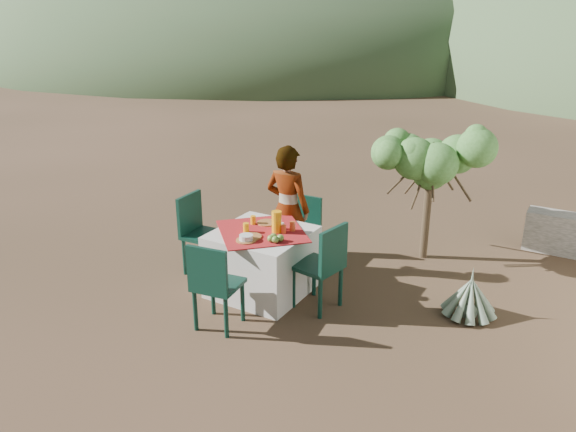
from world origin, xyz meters
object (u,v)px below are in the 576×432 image
(table, at_px, (262,261))
(person, at_px, (288,209))
(chair_right, at_px, (324,263))
(shrub_tree, at_px, (436,166))
(juice_pitcher, at_px, (277,222))
(chair_near, at_px, (214,283))
(agave, at_px, (470,297))
(chair_far, at_px, (305,224))
(chair_left, at_px, (199,230))

(table, bearing_deg, person, 95.28)
(table, xyz_separation_m, person, (-0.06, 0.69, 0.43))
(chair_right, xyz_separation_m, shrub_tree, (0.58, 1.97, 0.71))
(juice_pitcher, bearing_deg, shrub_tree, 57.36)
(chair_near, xyz_separation_m, juice_pitcher, (0.12, 1.01, 0.35))
(chair_right, distance_m, agave, 1.62)
(chair_right, height_order, person, person)
(table, height_order, chair_near, chair_near)
(chair_near, distance_m, person, 1.68)
(shrub_tree, bearing_deg, person, -138.91)
(chair_far, xyz_separation_m, chair_left, (-0.93, -1.06, 0.10))
(chair_left, height_order, agave, chair_left)
(chair_near, bearing_deg, juice_pitcher, -104.53)
(table, distance_m, chair_right, 0.82)
(table, height_order, shrub_tree, shrub_tree)
(table, xyz_separation_m, agave, (2.24, 0.66, -0.17))
(chair_left, distance_m, agave, 3.29)
(chair_left, height_order, person, person)
(chair_far, bearing_deg, agave, -13.16)
(person, distance_m, shrub_tree, 1.97)
(chair_far, xyz_separation_m, chair_right, (0.86, -1.15, 0.10))
(table, bearing_deg, chair_near, -87.52)
(chair_far, xyz_separation_m, shrub_tree, (1.44, 0.83, 0.81))
(table, distance_m, chair_left, 1.00)
(person, distance_m, agave, 2.37)
(chair_far, height_order, person, person)
(chair_right, height_order, agave, chair_right)
(shrub_tree, bearing_deg, juice_pitcher, -122.64)
(shrub_tree, xyz_separation_m, juice_pitcher, (-1.22, -1.90, -0.38))
(chair_near, xyz_separation_m, chair_right, (0.76, 0.94, 0.02))
(chair_near, relative_size, shrub_tree, 0.60)
(table, bearing_deg, chair_left, 175.90)
(chair_far, distance_m, chair_near, 2.09)
(shrub_tree, bearing_deg, chair_near, -114.72)
(chair_right, height_order, shrub_tree, shrub_tree)
(chair_right, xyz_separation_m, person, (-0.87, 0.71, 0.25))
(chair_left, distance_m, shrub_tree, 3.11)
(chair_far, xyz_separation_m, agave, (2.29, -0.47, -0.24))
(person, xyz_separation_m, agave, (2.30, -0.04, -0.59))
(table, relative_size, chair_left, 1.30)
(table, relative_size, chair_near, 1.35)
(chair_near, bearing_deg, agave, -151.16)
(chair_right, distance_m, juice_pitcher, 0.72)
(person, xyz_separation_m, shrub_tree, (1.45, 1.26, 0.46))
(chair_near, relative_size, agave, 1.52)
(chair_far, bearing_deg, table, -88.76)
(chair_right, bearing_deg, shrub_tree, 173.72)
(chair_near, height_order, shrub_tree, shrub_tree)
(person, height_order, agave, person)
(chair_left, bearing_deg, person, -59.26)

